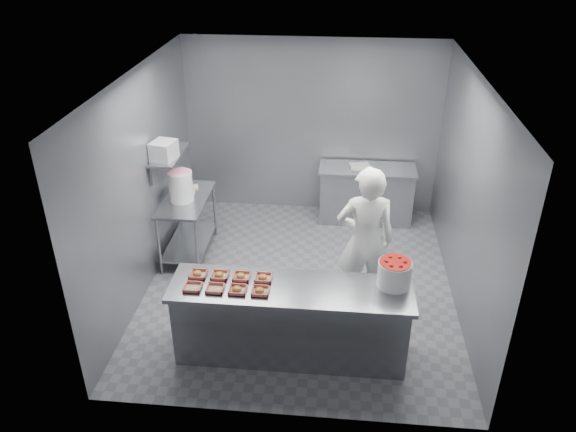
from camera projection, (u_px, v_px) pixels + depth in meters
The scene contains 24 objects.
floor at pixel (300, 283), 7.55m from camera, with size 4.50×4.50×0.00m, color #4C4C51.
ceiling at pixel (303, 76), 6.21m from camera, with size 4.50×4.50×0.00m, color white.
wall_back at pixel (312, 128), 8.85m from camera, with size 4.00×0.04×2.80m, color slate.
wall_left at pixel (143, 183), 7.05m from camera, with size 0.04×4.50×2.80m, color slate.
wall_right at pixel (468, 197), 6.71m from camera, with size 0.04×4.50×2.80m, color slate.
service_counter at pixel (291, 321), 6.15m from camera, with size 2.60×0.70×0.90m.
prep_table at pixel (187, 218), 7.93m from camera, with size 0.60×1.20×0.90m.
back_counter at pixel (366, 194), 8.92m from camera, with size 1.50×0.60×0.90m.
wall_shelf at pixel (169, 154), 7.49m from camera, with size 0.35×0.90×0.03m, color slate.
tray_0 at pixel (193, 287), 5.91m from camera, with size 0.19×0.18×0.04m.
tray_1 at pixel (215, 288), 5.89m from camera, with size 0.19×0.18×0.04m.
tray_2 at pixel (237, 289), 5.87m from camera, with size 0.19×0.18×0.06m.
tray_3 at pixel (260, 291), 5.85m from camera, with size 0.19×0.18×0.06m.
tray_4 at pixel (198, 274), 6.12m from camera, with size 0.19×0.18×0.06m.
tray_5 at pixel (220, 275), 6.10m from camera, with size 0.19×0.18×0.06m.
tray_6 at pixel (241, 276), 6.08m from camera, with size 0.19×0.18×0.06m.
tray_7 at pixel (263, 278), 6.06m from camera, with size 0.19×0.18×0.06m.
worker at pixel (365, 241), 6.67m from camera, with size 0.70×0.46×1.91m, color white.
strawberry_tub at pixel (394, 273), 5.90m from camera, with size 0.36×0.36×0.29m.
glaze_bucket at pixel (181, 186), 7.64m from camera, with size 0.35×0.33×0.51m.
bucket_lid at pixel (183, 193), 7.91m from camera, with size 0.33×0.33×0.03m, color silver.
rag at pixel (193, 187), 8.08m from camera, with size 0.16×0.13×0.02m, color #CCB28C.
appliance at pixel (164, 150), 7.26m from camera, with size 0.28×0.32×0.24m, color gray.
paper_stack at pixel (360, 166), 8.70m from camera, with size 0.30×0.22×0.05m, color silver.
Camera 1 is at (0.44, -6.19, 4.40)m, focal length 35.00 mm.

